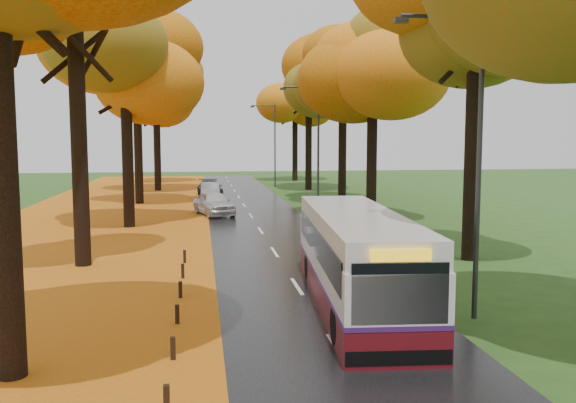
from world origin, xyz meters
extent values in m
cube|color=black|center=(0.00, 25.00, 0.02)|extent=(6.50, 90.00, 0.04)
cube|color=silver|center=(0.00, 25.00, 0.04)|extent=(0.12, 90.00, 0.01)
cube|color=#8E490C|center=(-9.00, 25.00, 0.01)|extent=(12.00, 90.00, 0.02)
cube|color=orange|center=(-3.05, 25.00, 0.04)|extent=(0.90, 90.00, 0.01)
cylinder|color=black|center=(-6.90, 5.50, 4.29)|extent=(0.60, 0.60, 8.58)
cylinder|color=black|center=(-7.50, 16.50, 4.58)|extent=(0.60, 0.60, 9.15)
cylinder|color=black|center=(-6.90, 26.50, 4.00)|extent=(0.60, 0.60, 8.00)
ellipsoid|color=orange|center=(-6.90, 26.50, 9.00)|extent=(9.20, 9.20, 7.18)
cylinder|color=black|center=(-7.50, 38.50, 4.29)|extent=(0.60, 0.60, 8.58)
ellipsoid|color=orange|center=(-7.50, 38.50, 9.65)|extent=(8.00, 8.00, 6.24)
cylinder|color=black|center=(-6.90, 49.50, 4.58)|extent=(0.60, 0.60, 9.15)
ellipsoid|color=orange|center=(-6.90, 49.50, 10.30)|extent=(9.20, 9.20, 7.18)
cylinder|color=black|center=(-7.50, 59.50, 4.00)|extent=(0.60, 0.60, 8.00)
ellipsoid|color=orange|center=(-7.50, 59.50, 9.00)|extent=(8.00, 8.00, 6.24)
cylinder|color=black|center=(7.50, 15.50, 4.61)|extent=(0.60, 0.60, 9.22)
cylinder|color=black|center=(6.90, 27.50, 4.10)|extent=(0.60, 0.60, 8.19)
ellipsoid|color=#C5870E|center=(6.90, 27.50, 9.22)|extent=(9.20, 9.20, 7.18)
cylinder|color=black|center=(7.50, 37.50, 4.35)|extent=(0.60, 0.60, 8.70)
ellipsoid|color=#C5870E|center=(7.50, 37.50, 9.79)|extent=(8.20, 8.20, 6.40)
cylinder|color=black|center=(6.90, 48.50, 4.61)|extent=(0.60, 0.60, 9.22)
ellipsoid|color=#C5870E|center=(6.90, 48.50, 10.37)|extent=(9.20, 9.20, 7.18)
cylinder|color=black|center=(7.50, 60.50, 4.10)|extent=(0.60, 0.60, 8.19)
ellipsoid|color=#C5870E|center=(7.50, 60.50, 9.22)|extent=(8.20, 8.20, 6.40)
cube|color=black|center=(-3.70, 3.40, 0.26)|extent=(0.11, 0.11, 0.52)
cube|color=black|center=(-3.70, 6.00, 0.26)|extent=(0.11, 0.11, 0.52)
cube|color=black|center=(-3.70, 8.60, 0.26)|extent=(0.11, 0.11, 0.52)
cube|color=black|center=(-3.70, 11.20, 0.26)|extent=(0.11, 0.11, 0.52)
cube|color=black|center=(-3.70, 13.80, 0.26)|extent=(0.11, 0.11, 0.52)
cube|color=black|center=(-3.70, 16.40, 0.26)|extent=(0.11, 0.11, 0.52)
cylinder|color=#333538|center=(4.20, 8.00, 4.00)|extent=(0.14, 0.14, 8.00)
cylinder|color=#333538|center=(3.10, 8.00, 7.90)|extent=(2.20, 0.11, 0.11)
cube|color=#333538|center=(2.00, 8.00, 7.78)|extent=(0.35, 0.18, 0.14)
cylinder|color=#333538|center=(4.20, 30.00, 4.00)|extent=(0.14, 0.14, 8.00)
cylinder|color=#333538|center=(3.10, 30.00, 7.90)|extent=(2.20, 0.11, 0.11)
cube|color=#333538|center=(2.00, 30.00, 7.78)|extent=(0.35, 0.18, 0.14)
cylinder|color=#333538|center=(4.20, 52.00, 4.00)|extent=(0.14, 0.14, 8.00)
cylinder|color=#333538|center=(3.10, 52.00, 7.90)|extent=(2.20, 0.11, 0.11)
cube|color=#333538|center=(2.00, 52.00, 7.78)|extent=(0.35, 0.18, 0.14)
cube|color=#530D14|center=(1.36, 9.70, 0.46)|extent=(3.07, 10.30, 0.83)
cube|color=silver|center=(1.36, 9.70, 1.47)|extent=(3.07, 10.30, 1.20)
cube|color=silver|center=(1.36, 9.70, 2.39)|extent=(3.01, 10.10, 0.65)
cube|color=#3F1B5E|center=(1.36, 9.70, 0.92)|extent=(3.09, 10.32, 0.11)
cube|color=black|center=(1.36, 9.70, 1.84)|extent=(3.04, 9.49, 0.78)
cube|color=black|center=(0.98, 4.67, 1.66)|extent=(2.03, 0.21, 1.29)
cube|color=yellow|center=(0.98, 4.67, 2.46)|extent=(1.27, 0.16, 0.26)
cube|color=black|center=(0.98, 4.69, 0.30)|extent=(2.26, 0.29, 0.32)
cylinder|color=black|center=(0.07, 6.34, 0.50)|extent=(0.33, 0.94, 0.92)
cylinder|color=black|center=(2.13, 6.18, 0.50)|extent=(0.33, 0.94, 0.92)
cylinder|color=black|center=(0.56, 12.82, 0.50)|extent=(0.33, 0.94, 0.92)
cylinder|color=black|center=(2.62, 12.66, 0.50)|extent=(0.33, 0.94, 0.92)
imported|color=silver|center=(-2.24, 30.73, 0.78)|extent=(2.88, 4.66, 1.48)
imported|color=#97999E|center=(-2.32, 40.18, 0.71)|extent=(1.42, 4.06, 1.34)
imported|color=black|center=(-2.31, 42.74, 0.71)|extent=(2.15, 4.72, 1.34)
camera|label=1|loc=(-3.05, -7.11, 4.86)|focal=38.00mm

